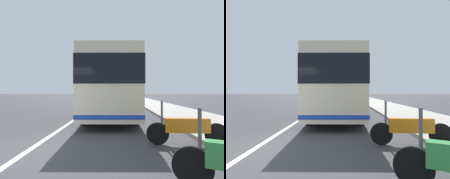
% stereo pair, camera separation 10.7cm
% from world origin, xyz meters
% --- Properties ---
extents(ground_plane, '(220.00, 220.00, 0.00)m').
position_xyz_m(ground_plane, '(0.00, 0.00, 0.00)').
color(ground_plane, '#38383A').
extents(sidewalk_curb, '(110.00, 3.60, 0.14)m').
position_xyz_m(sidewalk_curb, '(10.00, -6.54, 0.07)').
color(sidewalk_curb, '#9E998E').
rests_on(sidewalk_curb, ground).
extents(lane_divider_line, '(110.00, 0.16, 0.01)m').
position_xyz_m(lane_divider_line, '(10.00, 0.00, 0.00)').
color(lane_divider_line, silver).
rests_on(lane_divider_line, ground).
extents(coach_bus, '(10.45, 2.82, 3.37)m').
position_xyz_m(coach_bus, '(7.31, -1.90, 1.93)').
color(coach_bus, beige).
rests_on(coach_bus, ground).
extents(motorcycle_angled, '(0.29, 2.28, 1.27)m').
position_xyz_m(motorcycle_angled, '(0.83, -4.27, 0.49)').
color(motorcycle_angled, black).
rests_on(motorcycle_angled, ground).
extents(car_ahead_same_lane, '(4.42, 2.11, 1.39)m').
position_xyz_m(car_ahead_same_lane, '(33.23, 1.43, 0.67)').
color(car_ahead_same_lane, silver).
rests_on(car_ahead_same_lane, ground).
extents(car_far_distant, '(4.31, 2.07, 1.60)m').
position_xyz_m(car_far_distant, '(26.93, 2.37, 0.74)').
color(car_far_distant, gray).
rests_on(car_far_distant, ground).
extents(car_side_street, '(4.28, 2.02, 1.42)m').
position_xyz_m(car_side_street, '(40.20, -1.97, 0.69)').
color(car_side_street, gray).
rests_on(car_side_street, ground).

